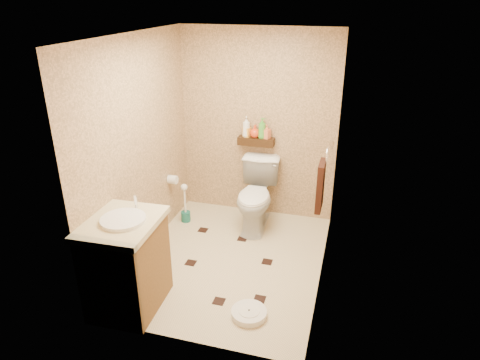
% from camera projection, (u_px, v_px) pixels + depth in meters
% --- Properties ---
extents(ground, '(2.50, 2.50, 0.00)m').
position_uv_depth(ground, '(230.00, 260.00, 4.78)').
color(ground, beige).
rests_on(ground, ground).
extents(wall_back, '(2.00, 0.04, 2.40)m').
position_uv_depth(wall_back, '(258.00, 126.00, 5.39)').
color(wall_back, tan).
rests_on(wall_back, ground).
extents(wall_front, '(2.00, 0.04, 2.40)m').
position_uv_depth(wall_front, '(180.00, 219.00, 3.19)').
color(wall_front, tan).
rests_on(wall_front, ground).
extents(wall_left, '(0.04, 2.50, 2.40)m').
position_uv_depth(wall_left, '(139.00, 151.00, 4.54)').
color(wall_left, tan).
rests_on(wall_left, ground).
extents(wall_right, '(0.04, 2.50, 2.40)m').
position_uv_depth(wall_right, '(330.00, 171.00, 4.05)').
color(wall_right, tan).
rests_on(wall_right, ground).
extents(ceiling, '(2.00, 2.50, 0.02)m').
position_uv_depth(ceiling, '(227.00, 35.00, 3.81)').
color(ceiling, white).
rests_on(ceiling, wall_back).
extents(wall_shelf, '(0.46, 0.14, 0.10)m').
position_uv_depth(wall_shelf, '(256.00, 141.00, 5.40)').
color(wall_shelf, '#36210E').
rests_on(wall_shelf, wall_back).
extents(floor_accents, '(1.10, 1.34, 0.01)m').
position_uv_depth(floor_accents, '(230.00, 263.00, 4.73)').
color(floor_accents, black).
rests_on(floor_accents, ground).
extents(toilet, '(0.52, 0.86, 0.85)m').
position_uv_depth(toilet, '(256.00, 196.00, 5.32)').
color(toilet, white).
rests_on(toilet, ground).
extents(vanity, '(0.64, 0.77, 1.05)m').
position_uv_depth(vanity, '(127.00, 263.00, 3.93)').
color(vanity, brown).
rests_on(vanity, ground).
extents(bathroom_scale, '(0.40, 0.40, 0.07)m').
position_uv_depth(bathroom_scale, '(249.00, 313.00, 3.95)').
color(bathroom_scale, white).
rests_on(bathroom_scale, ground).
extents(toilet_brush, '(0.12, 0.12, 0.53)m').
position_uv_depth(toilet_brush, '(185.00, 208.00, 5.53)').
color(toilet_brush, '#186057').
rests_on(toilet_brush, ground).
extents(towel_ring, '(0.12, 0.30, 0.76)m').
position_uv_depth(towel_ring, '(321.00, 184.00, 4.39)').
color(towel_ring, silver).
rests_on(towel_ring, wall_right).
extents(toilet_paper, '(0.12, 0.11, 0.12)m').
position_uv_depth(toilet_paper, '(173.00, 180.00, 5.34)').
color(toilet_paper, white).
rests_on(toilet_paper, wall_left).
extents(bottle_a, '(0.13, 0.13, 0.26)m').
position_uv_depth(bottle_a, '(246.00, 127.00, 5.35)').
color(bottle_a, white).
rests_on(bottle_a, wall_shelf).
extents(bottle_b, '(0.10, 0.10, 0.18)m').
position_uv_depth(bottle_b, '(247.00, 130.00, 5.37)').
color(bottle_b, '#F6AE33').
rests_on(bottle_b, wall_shelf).
extents(bottle_c, '(0.17, 0.17, 0.16)m').
position_uv_depth(bottle_c, '(255.00, 131.00, 5.35)').
color(bottle_c, red).
rests_on(bottle_c, wall_shelf).
extents(bottle_d, '(0.12, 0.12, 0.26)m').
position_uv_depth(bottle_d, '(262.00, 128.00, 5.31)').
color(bottle_d, green).
rests_on(bottle_d, wall_shelf).
extents(bottle_e, '(0.11, 0.10, 0.18)m').
position_uv_depth(bottle_e, '(267.00, 132.00, 5.31)').
color(bottle_e, '#E1744B').
rests_on(bottle_e, wall_shelf).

